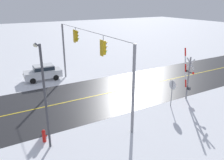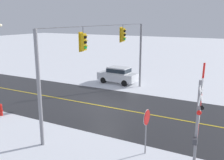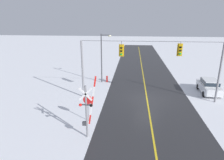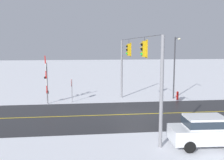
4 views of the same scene
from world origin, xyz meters
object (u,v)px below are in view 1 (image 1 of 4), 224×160
parked_car_white (43,72)px  stop_sign (172,88)px  railroad_crossing (188,75)px  fire_hydrant (44,135)px  streetlamp_near (43,87)px

parked_car_white → stop_sign: bearing=-147.8°
railroad_crossing → parked_car_white: (11.95, 10.20, -1.33)m
stop_sign → railroad_crossing: railroad_crossing is taller
fire_hydrant → streetlamp_near: bearing=-157.9°
parked_car_white → streetlamp_near: (-12.78, 2.84, 2.96)m
stop_sign → parked_car_white: size_ratio=0.55×
parked_car_white → railroad_crossing: bearing=-139.5°
parked_car_white → fire_hydrant: (-12.31, 3.04, -0.49)m
railroad_crossing → streetlamp_near: size_ratio=0.72×
railroad_crossing → fire_hydrant: (-0.36, 13.23, -1.82)m
railroad_crossing → fire_hydrant: railroad_crossing is taller
railroad_crossing → parked_car_white: bearing=40.5°
parked_car_white → fire_hydrant: bearing=166.1°
fire_hydrant → stop_sign: bearing=-90.8°
railroad_crossing → parked_car_white: 15.77m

